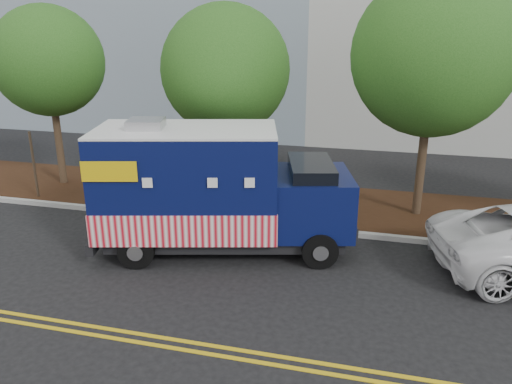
# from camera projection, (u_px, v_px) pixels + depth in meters

# --- Properties ---
(ground) EXTENTS (120.00, 120.00, 0.00)m
(ground) POSITION_uv_depth(u_px,v_px,m) (167.00, 237.00, 14.15)
(ground) COLOR black
(ground) RESTS_ON ground
(curb) EXTENTS (120.00, 0.18, 0.15)m
(curb) POSITION_uv_depth(u_px,v_px,m) (186.00, 217.00, 15.41)
(curb) COLOR #9E9E99
(curb) RESTS_ON ground
(mulch_strip) EXTENTS (120.00, 4.00, 0.15)m
(mulch_strip) POSITION_uv_depth(u_px,v_px,m) (209.00, 196.00, 17.33)
(mulch_strip) COLOR black
(mulch_strip) RESTS_ON ground
(centerline_near) EXTENTS (120.00, 0.10, 0.01)m
(centerline_near) POSITION_uv_depth(u_px,v_px,m) (76.00, 324.00, 10.06)
(centerline_near) COLOR gold
(centerline_near) RESTS_ON ground
(centerline_far) EXTENTS (120.00, 0.10, 0.01)m
(centerline_far) POSITION_uv_depth(u_px,v_px,m) (69.00, 331.00, 9.83)
(centerline_far) COLOR gold
(centerline_far) RESTS_ON ground
(tree_a) EXTENTS (3.79, 3.79, 6.43)m
(tree_a) POSITION_uv_depth(u_px,v_px,m) (48.00, 61.00, 17.22)
(tree_a) COLOR #38281C
(tree_a) RESTS_ON ground
(tree_b) EXTENTS (4.13, 4.13, 6.43)m
(tree_b) POSITION_uv_depth(u_px,v_px,m) (225.00, 70.00, 15.90)
(tree_b) COLOR #38281C
(tree_b) RESTS_ON ground
(tree_c) EXTENTS (4.63, 4.63, 7.23)m
(tree_c) POSITION_uv_depth(u_px,v_px,m) (433.00, 55.00, 14.05)
(tree_c) COLOR #38281C
(tree_c) RESTS_ON ground
(sign_post) EXTENTS (0.06, 0.06, 2.40)m
(sign_post) POSITION_uv_depth(u_px,v_px,m) (34.00, 167.00, 16.75)
(sign_post) COLOR #473828
(sign_post) RESTS_ON ground
(food_truck) EXTENTS (7.04, 3.99, 3.51)m
(food_truck) POSITION_uv_depth(u_px,v_px,m) (211.00, 192.00, 12.96)
(food_truck) COLOR black
(food_truck) RESTS_ON ground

